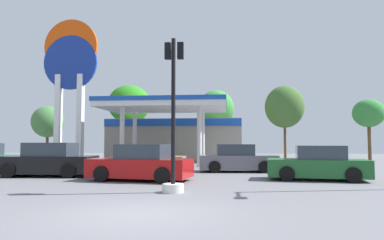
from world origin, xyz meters
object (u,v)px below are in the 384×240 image
car_2 (141,164)px  car_0 (317,164)px  tree_0 (48,122)px  tree_1 (129,104)px  tree_4 (369,114)px  tree_3 (284,107)px  car_4 (48,161)px  car_6 (237,159)px  car_3 (150,160)px  tree_2 (216,109)px  station_pole_sign (70,73)px  traffic_signal_1 (173,133)px

car_2 → car_0: bearing=7.2°
tree_0 → tree_1: (9.45, -1.25, 1.69)m
tree_0 → tree_4: size_ratio=0.97×
car_0 → tree_3: tree_3 is taller
car_2 → tree_1: (-6.21, 19.81, 4.88)m
tree_4 → car_0: bearing=-117.2°
car_4 → car_6: bearing=20.6°
car_3 → tree_2: (3.39, 16.63, 4.56)m
station_pole_sign → tree_0: station_pole_sign is taller
tree_0 → tree_3: tree_3 is taller
traffic_signal_1 → tree_4: size_ratio=0.90×
tree_3 → traffic_signal_1: bearing=-107.3°
station_pole_sign → traffic_signal_1: station_pole_sign is taller
car_2 → traffic_signal_1: size_ratio=0.89×
station_pole_sign → car_2: 14.00m
car_6 → tree_0: size_ratio=0.79×
car_3 → car_4: (-4.34, -3.46, 0.09)m
station_pole_sign → tree_3: bearing=34.2°
car_0 → tree_0: 31.01m
traffic_signal_1 → tree_3: (7.84, 25.18, 3.38)m
tree_1 → tree_3: same height
car_3 → car_4: 5.55m
car_2 → car_3: car_2 is taller
station_pole_sign → car_4: bearing=-71.0°
tree_2 → tree_3: bearing=1.9°
traffic_signal_1 → tree_3: bearing=72.7°
tree_0 → tree_4: bearing=-2.8°
tree_0 → tree_3: size_ratio=0.74×
tree_1 → tree_3: 16.13m
tree_1 → tree_2: 9.08m
car_6 → tree_4: bearing=48.2°
car_6 → tree_2: 17.23m
car_3 → car_0: bearing=-25.1°
traffic_signal_1 → tree_3: tree_3 is taller
traffic_signal_1 → car_6: bearing=74.1°
car_0 → tree_2: (-5.07, 20.59, 4.52)m
car_3 → car_6: (5.06, 0.08, 0.05)m
car_3 → car_6: bearing=0.9°
station_pole_sign → tree_2: 15.95m
car_0 → car_6: (-3.39, 4.04, 0.02)m
station_pole_sign → car_3: 10.68m
car_3 → tree_3: 20.42m
car_0 → tree_1: (-13.96, 18.83, 4.90)m
car_0 → car_3: (-8.46, 3.96, -0.04)m
car_2 → tree_0: tree_0 is taller
tree_0 → station_pole_sign: bearing=-55.5°
car_0 → car_4: size_ratio=0.94×
tree_0 → tree_4: (32.92, -1.59, 0.51)m
tree_2 → car_4: bearing=-111.1°
car_4 → tree_0: tree_0 is taller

